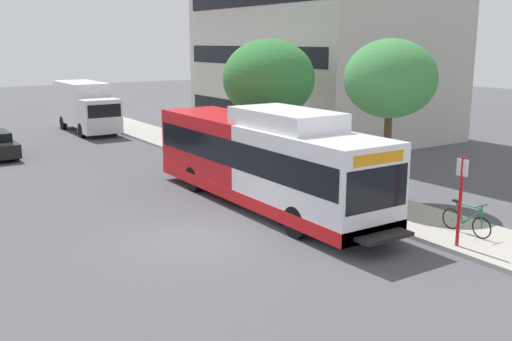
{
  "coord_description": "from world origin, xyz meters",
  "views": [
    {
      "loc": [
        -7.64,
        -14.93,
        5.87
      ],
      "look_at": [
        2.91,
        1.13,
        1.6
      ],
      "focal_mm": 40.76,
      "sensor_mm": 36.0,
      "label": 1
    }
  ],
  "objects_px": {
    "street_tree_near_stop": "(390,79)",
    "bicycle_parked": "(466,220)",
    "transit_bus": "(263,160)",
    "street_tree_mid_block": "(269,79)",
    "box_truck_background": "(86,106)",
    "bus_stop_sign_pole": "(461,195)"
  },
  "relations": [
    {
      "from": "street_tree_near_stop",
      "to": "bicycle_parked",
      "type": "bearing_deg",
      "value": -103.77
    },
    {
      "from": "transit_bus",
      "to": "street_tree_mid_block",
      "type": "xyz_separation_m",
      "value": [
        4.19,
        5.74,
        2.46
      ]
    },
    {
      "from": "transit_bus",
      "to": "street_tree_mid_block",
      "type": "relative_size",
      "value": 2.08
    },
    {
      "from": "transit_bus",
      "to": "bicycle_parked",
      "type": "relative_size",
      "value": 6.96
    },
    {
      "from": "street_tree_near_stop",
      "to": "street_tree_mid_block",
      "type": "relative_size",
      "value": 1.0
    },
    {
      "from": "street_tree_near_stop",
      "to": "box_truck_background",
      "type": "height_order",
      "value": "street_tree_near_stop"
    },
    {
      "from": "bicycle_parked",
      "to": "street_tree_near_stop",
      "type": "relative_size",
      "value": 0.3
    },
    {
      "from": "bus_stop_sign_pole",
      "to": "box_truck_background",
      "type": "distance_m",
      "value": 28.14
    },
    {
      "from": "transit_bus",
      "to": "bicycle_parked",
      "type": "bearing_deg",
      "value": -63.59
    },
    {
      "from": "box_truck_background",
      "to": "street_tree_mid_block",
      "type": "bearing_deg",
      "value": -75.39
    },
    {
      "from": "bicycle_parked",
      "to": "street_tree_mid_block",
      "type": "distance_m",
      "value": 12.68
    },
    {
      "from": "transit_bus",
      "to": "box_truck_background",
      "type": "relative_size",
      "value": 1.75
    },
    {
      "from": "bus_stop_sign_pole",
      "to": "bicycle_parked",
      "type": "height_order",
      "value": "bus_stop_sign_pole"
    },
    {
      "from": "transit_bus",
      "to": "street_tree_mid_block",
      "type": "bearing_deg",
      "value": 53.91
    },
    {
      "from": "bicycle_parked",
      "to": "box_truck_background",
      "type": "distance_m",
      "value": 27.71
    },
    {
      "from": "street_tree_mid_block",
      "to": "box_truck_background",
      "type": "xyz_separation_m",
      "value": [
        -4.02,
        15.41,
        -2.42
      ]
    },
    {
      "from": "bicycle_parked",
      "to": "street_tree_mid_block",
      "type": "height_order",
      "value": "street_tree_mid_block"
    },
    {
      "from": "bus_stop_sign_pole",
      "to": "box_truck_background",
      "type": "relative_size",
      "value": 0.37
    },
    {
      "from": "bicycle_parked",
      "to": "box_truck_background",
      "type": "xyz_separation_m",
      "value": [
        -3.0,
        27.52,
        1.18
      ]
    },
    {
      "from": "street_tree_mid_block",
      "to": "bicycle_parked",
      "type": "bearing_deg",
      "value": -94.81
    },
    {
      "from": "bus_stop_sign_pole",
      "to": "street_tree_mid_block",
      "type": "height_order",
      "value": "street_tree_mid_block"
    },
    {
      "from": "box_truck_background",
      "to": "bus_stop_sign_pole",
      "type": "bearing_deg",
      "value": -86.17
    }
  ]
}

